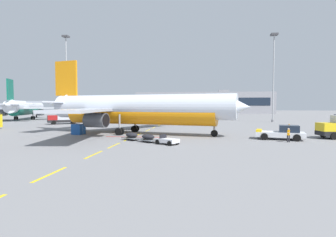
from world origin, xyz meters
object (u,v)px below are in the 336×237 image
(baggage_train, at_px, (148,138))
(apron_light_mast_near, at_px, (66,68))
(pushback_tug, at_px, (282,133))
(uld_cargo_container, at_px, (78,129))
(apron_light_mast_far, at_px, (274,67))
(airliner_foreground, at_px, (136,109))
(catering_truck, at_px, (64,117))
(ground_crew_worker, at_px, (288,134))
(airliner_mid_left, at_px, (26,108))

(baggage_train, bearing_deg, apron_light_mast_near, 127.35)
(pushback_tug, bearing_deg, uld_cargo_container, 174.97)
(pushback_tug, height_order, apron_light_mast_far, apron_light_mast_far)
(apron_light_mast_near, bearing_deg, airliner_foreground, -49.56)
(pushback_tug, bearing_deg, catering_truck, 150.83)
(catering_truck, distance_m, uld_cargo_container, 26.04)
(catering_truck, xyz_separation_m, ground_crew_worker, (43.76, -27.13, -0.66))
(catering_truck, distance_m, apron_light_mast_far, 55.85)
(pushback_tug, bearing_deg, airliner_foreground, 167.65)
(airliner_foreground, distance_m, ground_crew_worker, 22.36)
(apron_light_mast_far, bearing_deg, airliner_mid_left, 176.69)
(airliner_foreground, xyz_separation_m, airliner_mid_left, (-46.43, 38.94, -0.15))
(uld_cargo_container, relative_size, apron_light_mast_far, 0.08)
(airliner_mid_left, height_order, apron_light_mast_far, apron_light_mast_far)
(ground_crew_worker, bearing_deg, baggage_train, -173.02)
(baggage_train, xyz_separation_m, ground_crew_worker, (16.99, 2.08, 0.47))
(ground_crew_worker, distance_m, apron_light_mast_far, 44.89)
(baggage_train, relative_size, ground_crew_worker, 4.62)
(uld_cargo_container, distance_m, apron_light_mast_far, 54.60)
(airliner_foreground, xyz_separation_m, pushback_tug, (20.92, -4.58, -3.05))
(pushback_tug, relative_size, catering_truck, 0.92)
(apron_light_mast_far, bearing_deg, apron_light_mast_near, 178.77)
(pushback_tug, xyz_separation_m, baggage_train, (-16.97, -4.79, -0.38))
(airliner_foreground, bearing_deg, baggage_train, -67.14)
(uld_cargo_container, bearing_deg, apron_light_mast_near, 120.07)
(airliner_foreground, distance_m, baggage_train, 10.73)
(catering_truck, xyz_separation_m, apron_light_mast_near, (-7.73, 16.01, 14.17))
(pushback_tug, distance_m, baggage_train, 17.64)
(pushback_tug, distance_m, ground_crew_worker, 2.71)
(airliner_foreground, distance_m, airliner_mid_left, 60.60)
(uld_cargo_container, bearing_deg, airliner_foreground, 12.91)
(ground_crew_worker, relative_size, apron_light_mast_far, 0.07)
(apron_light_mast_far, bearing_deg, catering_truck, -164.26)
(uld_cargo_container, xyz_separation_m, apron_light_mast_far, (38.05, 36.54, 14.07))
(ground_crew_worker, height_order, apron_light_mast_far, apron_light_mast_far)
(airliner_foreground, relative_size, airliner_mid_left, 1.06)
(airliner_mid_left, height_order, uld_cargo_container, airliner_mid_left)
(airliner_foreground, xyz_separation_m, catering_truck, (-22.83, 19.84, -2.30))
(pushback_tug, relative_size, baggage_train, 0.81)
(airliner_mid_left, bearing_deg, apron_light_mast_far, -3.31)
(airliner_foreground, bearing_deg, ground_crew_worker, -19.20)
(airliner_foreground, bearing_deg, apron_light_mast_near, 130.44)
(airliner_foreground, height_order, ground_crew_worker, airliner_foreground)
(catering_truck, bearing_deg, airliner_foreground, -40.99)
(apron_light_mast_near, height_order, apron_light_mast_far, apron_light_mast_near)
(airliner_mid_left, height_order, catering_truck, airliner_mid_left)
(baggage_train, distance_m, ground_crew_worker, 17.12)
(catering_truck, relative_size, ground_crew_worker, 4.09)
(baggage_train, height_order, uld_cargo_container, uld_cargo_container)
(pushback_tug, height_order, uld_cargo_container, pushback_tug)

